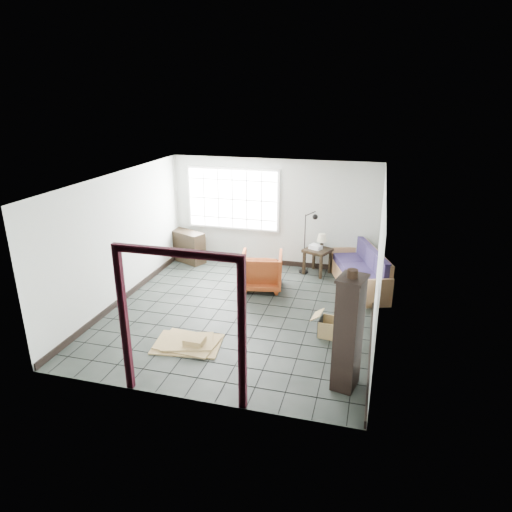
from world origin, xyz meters
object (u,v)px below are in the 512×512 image
(futon_sofa, at_px, (362,274))
(tall_shelf, at_px, (348,333))
(armchair, at_px, (262,269))
(side_table, at_px, (318,253))

(futon_sofa, xyz_separation_m, tall_shelf, (-0.06, -3.68, 0.55))
(tall_shelf, bearing_deg, armchair, 136.28)
(armchair, distance_m, tall_shelf, 3.75)
(side_table, bearing_deg, armchair, -132.47)
(futon_sofa, height_order, armchair, same)
(futon_sofa, relative_size, tall_shelf, 1.25)
(side_table, xyz_separation_m, tall_shelf, (1.00, -4.26, 0.37))
(futon_sofa, xyz_separation_m, armchair, (-2.11, -0.57, 0.12))
(side_table, distance_m, tall_shelf, 4.39)
(futon_sofa, bearing_deg, tall_shelf, -110.55)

